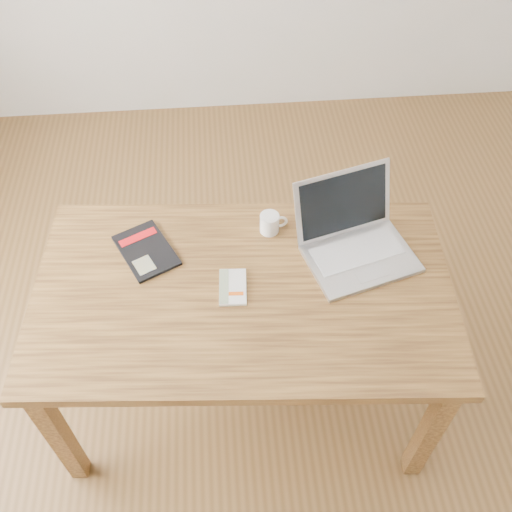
{
  "coord_description": "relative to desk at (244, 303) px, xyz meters",
  "views": [
    {
      "loc": [
        -0.2,
        -1.35,
        2.34
      ],
      "look_at": [
        -0.09,
        -0.09,
        0.85
      ],
      "focal_mm": 40.0,
      "sensor_mm": 36.0,
      "label": 1
    }
  ],
  "objects": [
    {
      "name": "laptop",
      "position": [
        0.42,
        0.15,
        0.14
      ],
      "size": [
        0.46,
        0.44,
        0.26
      ],
      "rotation": [
        0.0,
        0.0,
        0.28
      ],
      "color": "silver",
      "rests_on": "desk"
    },
    {
      "name": "coffee_mug",
      "position": [
        0.12,
        0.27,
        0.13
      ],
      "size": [
        0.11,
        0.07,
        0.08
      ],
      "rotation": [
        0.0,
        0.0,
        0.09
      ],
      "color": "white",
      "rests_on": "desk"
    },
    {
      "name": "white_guidebook",
      "position": [
        -0.04,
        0.0,
        0.1
      ],
      "size": [
        0.1,
        0.16,
        0.01
      ],
      "rotation": [
        0.0,
        0.0,
        -0.05
      ],
      "color": "beige",
      "rests_on": "desk"
    },
    {
      "name": "desk",
      "position": [
        0.0,
        0.0,
        0.0
      ],
      "size": [
        1.53,
        0.95,
        0.75
      ],
      "rotation": [
        0.0,
        0.0,
        -0.07
      ],
      "color": "brown",
      "rests_on": "ground"
    },
    {
      "name": "room",
      "position": [
        0.07,
        0.15,
        0.69
      ],
      "size": [
        4.04,
        4.04,
        2.7
      ],
      "color": "brown",
      "rests_on": "ground"
    },
    {
      "name": "black_guidebook",
      "position": [
        -0.34,
        0.2,
        0.1
      ],
      "size": [
        0.26,
        0.3,
        0.01
      ],
      "rotation": [
        0.0,
        0.0,
        0.47
      ],
      "color": "black",
      "rests_on": "desk"
    }
  ]
}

